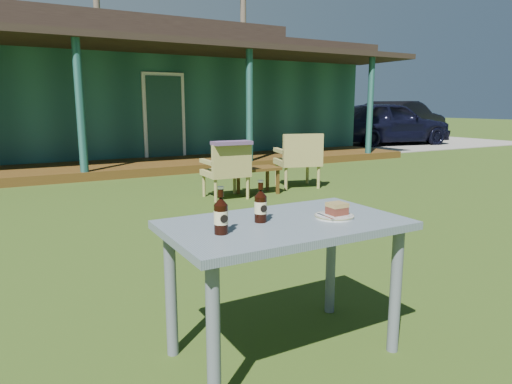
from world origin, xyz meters
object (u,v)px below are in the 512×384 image
car_near (388,123)px  cola_bottle_near (261,205)px  cola_bottle_far (221,215)px  armchair_left (227,168)px  armchair_right (299,157)px  car_far (400,121)px  plate (334,216)px  cafe_table (285,240)px  side_table (258,171)px  cake_slice (337,208)px

car_near → cola_bottle_near: bearing=140.7°
cola_bottle_far → armchair_left: 4.31m
armchair_left → armchair_right: 1.41m
car_far → plate: bearing=118.5°
cafe_table → side_table: size_ratio=2.00×
plate → cake_slice: (0.02, 0.01, 0.04)m
armchair_left → armchair_right: bearing=10.5°
plate → cola_bottle_far: 0.65m
armchair_left → cafe_table: bearing=-111.5°
armchair_left → armchair_right: (1.38, 0.26, 0.05)m
armchair_right → car_far: bearing=35.5°
cake_slice → armchair_right: bearing=57.8°
car_far → cola_bottle_far: 15.91m
armchair_left → plate: bearing=-107.7°
armchair_right → plate: bearing=-122.4°
car_far → armchair_left: bearing=108.8°
cafe_table → plate: bearing=-13.5°
armchair_right → cake_slice: bearing=-122.2°
cola_bottle_near → armchair_right: size_ratio=0.25×
car_near → cake_slice: 13.42m
cake_slice → armchair_right: 4.89m
cake_slice → plate: bearing=-162.9°
cafe_table → cola_bottle_far: bearing=-172.2°
cake_slice → side_table: 4.37m
cake_slice → armchair_left: 4.07m
car_near → armchair_left: size_ratio=5.48×
cafe_table → car_far: bearing=41.6°
car_near → cola_bottle_near: car_near is taller
cola_bottle_near → side_table: size_ratio=0.35×
car_far → side_table: bearing=109.9°
side_table → plate: bearing=-114.2°
car_near → armchair_right: 8.77m
car_far → side_table: car_far is taller
armchair_right → side_table: bearing=-169.6°
cola_bottle_near → cafe_table: bearing=-21.7°
car_near → armchair_left: (-8.46, -5.44, -0.29)m
car_far → cola_bottle_far: car_far is taller
armchair_left → armchair_right: armchair_right is taller
car_near → side_table: size_ratio=7.04×
car_near → armchair_right: (-7.07, -5.18, -0.24)m
plate → armchair_left: bearing=72.3°
car_near → cola_bottle_far: bearing=140.3°
car_far → armchair_right: 10.79m
armchair_right → cafe_table: bearing=-125.3°
car_far → cola_bottle_far: (-12.04, -10.39, 0.09)m
car_near → cola_bottle_near: (-10.08, -9.20, 0.08)m
cake_slice → car_far: bearing=42.4°
car_near → plate: 13.45m
cake_slice → armchair_left: size_ratio=0.12×
cola_bottle_near → side_table: (2.17, 3.87, -0.46)m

